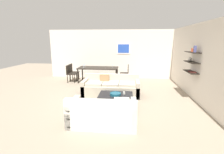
# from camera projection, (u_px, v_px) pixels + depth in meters

# --- Properties ---
(ground_plane) EXTENTS (18.00, 18.00, 0.00)m
(ground_plane) POSITION_uv_depth(u_px,v_px,m) (111.00, 98.00, 6.34)
(ground_plane) COLOR gray
(back_wall_unit) EXTENTS (8.40, 0.09, 2.70)m
(back_wall_unit) POSITION_uv_depth(u_px,v_px,m) (123.00, 54.00, 9.46)
(back_wall_unit) COLOR silver
(back_wall_unit) RESTS_ON ground
(right_wall_shelf_unit) EXTENTS (0.34, 8.20, 2.70)m
(right_wall_shelf_unit) POSITION_uv_depth(u_px,v_px,m) (193.00, 61.00, 6.34)
(right_wall_shelf_unit) COLOR silver
(right_wall_shelf_unit) RESTS_ON ground
(sofa_beige) EXTENTS (2.19, 0.90, 0.78)m
(sofa_beige) POSITION_uv_depth(u_px,v_px,m) (111.00, 88.00, 6.61)
(sofa_beige) COLOR #B2A893
(sofa_beige) RESTS_ON ground
(loveseat_white) EXTENTS (1.69, 0.90, 0.78)m
(loveseat_white) POSITION_uv_depth(u_px,v_px,m) (103.00, 114.00, 4.26)
(loveseat_white) COLOR silver
(loveseat_white) RESTS_ON ground
(coffee_table) EXTENTS (1.10, 0.98, 0.38)m
(coffee_table) POSITION_uv_depth(u_px,v_px,m) (116.00, 101.00, 5.46)
(coffee_table) COLOR black
(coffee_table) RESTS_ON ground
(decorative_bowl) EXTENTS (0.36, 0.36, 0.08)m
(decorative_bowl) POSITION_uv_depth(u_px,v_px,m) (115.00, 94.00, 5.40)
(decorative_bowl) COLOR navy
(decorative_bowl) RESTS_ON coffee_table
(candle_jar) EXTENTS (0.07, 0.07, 0.08)m
(candle_jar) POSITION_uv_depth(u_px,v_px,m) (124.00, 93.00, 5.51)
(candle_jar) COLOR silver
(candle_jar) RESTS_ON coffee_table
(dining_table) EXTENTS (2.04, 0.95, 0.75)m
(dining_table) POSITION_uv_depth(u_px,v_px,m) (98.00, 69.00, 8.66)
(dining_table) COLOR black
(dining_table) RESTS_ON ground
(dining_chair_left_far) EXTENTS (0.44, 0.44, 0.88)m
(dining_chair_left_far) POSITION_uv_depth(u_px,v_px,m) (73.00, 71.00, 9.04)
(dining_chair_left_far) COLOR black
(dining_chair_left_far) RESTS_ON ground
(dining_chair_left_near) EXTENTS (0.44, 0.44, 0.88)m
(dining_chair_left_near) POSITION_uv_depth(u_px,v_px,m) (70.00, 72.00, 8.63)
(dining_chair_left_near) COLOR black
(dining_chair_left_near) RESTS_ON ground
(dining_chair_right_far) EXTENTS (0.44, 0.44, 0.88)m
(dining_chair_right_far) POSITION_uv_depth(u_px,v_px,m) (126.00, 72.00, 8.77)
(dining_chair_right_far) COLOR black
(dining_chair_right_far) RESTS_ON ground
(dining_chair_right_near) EXTENTS (0.44, 0.44, 0.88)m
(dining_chair_right_near) POSITION_uv_depth(u_px,v_px,m) (126.00, 73.00, 8.35)
(dining_chair_right_near) COLOR black
(dining_chair_right_near) RESTS_ON ground
(wine_glass_left_near) EXTENTS (0.07, 0.07, 0.15)m
(wine_glass_left_near) POSITION_uv_depth(u_px,v_px,m) (84.00, 65.00, 8.58)
(wine_glass_left_near) COLOR silver
(wine_glass_left_near) RESTS_ON dining_table
(wine_glass_right_far) EXTENTS (0.07, 0.07, 0.17)m
(wine_glass_right_far) POSITION_uv_depth(u_px,v_px,m) (113.00, 65.00, 8.66)
(wine_glass_right_far) COLOR silver
(wine_glass_right_far) RESTS_ON dining_table
(wine_glass_left_far) EXTENTS (0.07, 0.07, 0.17)m
(wine_glass_left_far) POSITION_uv_depth(u_px,v_px,m) (85.00, 65.00, 8.81)
(wine_glass_left_far) COLOR silver
(wine_glass_left_far) RESTS_ON dining_table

